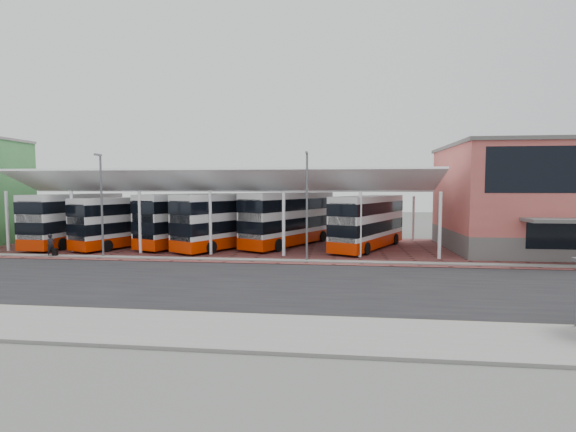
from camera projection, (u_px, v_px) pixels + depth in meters
name	position (u px, v px, depth m)	size (l,w,h in m)	color
ground	(266.00, 280.00, 24.84)	(140.00, 140.00, 0.00)	#4E514C
road	(263.00, 284.00, 23.85)	(120.00, 14.00, 0.02)	black
forecourt	(312.00, 248.00, 37.49)	(72.00, 16.00, 0.06)	brown
sidewalk	(226.00, 330.00, 15.92)	(120.00, 4.00, 0.14)	slate
north_kerb	(280.00, 261.00, 30.98)	(120.00, 0.80, 0.14)	slate
yellow_line_near	(239.00, 316.00, 17.90)	(120.00, 0.12, 0.01)	#B87D06
yellow_line_far	(240.00, 313.00, 18.20)	(120.00, 0.12, 0.01)	#B87D06
canopy	(227.00, 184.00, 38.94)	(37.00, 11.63, 7.07)	white
terminal	(558.00, 197.00, 35.67)	(18.40, 14.40, 9.25)	#5E5A59
lamp_west	(101.00, 202.00, 32.36)	(0.16, 0.90, 8.07)	#5C5E64
lamp_east	(307.00, 203.00, 30.52)	(0.16, 0.90, 8.07)	#5C5E64
bus_0	(76.00, 219.00, 39.74)	(3.38, 11.79, 4.81)	silver
bus_1	(130.00, 222.00, 38.81)	(6.53, 11.09, 4.52)	silver
bus_2	(190.00, 219.00, 39.52)	(6.73, 11.91, 4.83)	silver
bus_3	(230.00, 221.00, 37.83)	(8.03, 11.65, 4.86)	silver
bus_4	(290.00, 219.00, 39.15)	(7.98, 11.98, 4.96)	silver
bus_5	(368.00, 222.00, 37.20)	(7.32, 11.38, 4.69)	silver
pedestrian	(51.00, 245.00, 32.93)	(0.65, 0.43, 1.78)	black
suitcase	(55.00, 252.00, 32.84)	(0.38, 0.27, 0.65)	black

